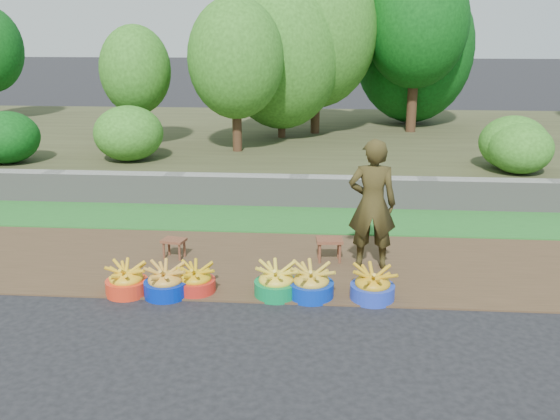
# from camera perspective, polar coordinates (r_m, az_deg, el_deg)

# --- Properties ---
(ground_plane) EXTENTS (120.00, 120.00, 0.00)m
(ground_plane) POSITION_cam_1_polar(r_m,az_deg,el_deg) (7.25, 0.08, -8.63)
(ground_plane) COLOR black
(ground_plane) RESTS_ON ground
(dirt_shoulder) EXTENTS (80.00, 2.50, 0.02)m
(dirt_shoulder) POSITION_cam_1_polar(r_m,az_deg,el_deg) (8.39, 0.75, -4.97)
(dirt_shoulder) COLOR #493622
(dirt_shoulder) RESTS_ON ground
(grass_verge) EXTENTS (80.00, 1.50, 0.04)m
(grass_verge) POSITION_cam_1_polar(r_m,az_deg,el_deg) (10.28, 1.49, -0.86)
(grass_verge) COLOR #256D26
(grass_verge) RESTS_ON ground
(retaining_wall) EXTENTS (80.00, 0.35, 0.55)m
(retaining_wall) POSITION_cam_1_polar(r_m,az_deg,el_deg) (11.02, 1.74, 1.71)
(retaining_wall) COLOR gray
(retaining_wall) RESTS_ON ground
(earth_bank) EXTENTS (80.00, 10.00, 0.50)m
(earth_bank) POSITION_cam_1_polar(r_m,az_deg,el_deg) (15.81, 2.63, 6.10)
(earth_bank) COLOR #3E4025
(earth_bank) RESTS_ON ground
(vegetation) EXTENTS (33.34, 8.45, 4.42)m
(vegetation) POSITION_cam_1_polar(r_m,az_deg,el_deg) (15.79, -2.43, 14.81)
(vegetation) COLOR #3D2717
(vegetation) RESTS_ON earth_bank
(basin_a) EXTENTS (0.50, 0.50, 0.37)m
(basin_a) POSITION_cam_1_polar(r_m,az_deg,el_deg) (7.67, -13.86, -6.31)
(basin_a) COLOR red
(basin_a) RESTS_ON ground
(basin_b) EXTENTS (0.51, 0.51, 0.38)m
(basin_b) POSITION_cam_1_polar(r_m,az_deg,el_deg) (7.52, -10.42, -6.52)
(basin_b) COLOR #0323A6
(basin_b) RESTS_ON ground
(basin_c) EXTENTS (0.47, 0.47, 0.35)m
(basin_c) POSITION_cam_1_polar(r_m,az_deg,el_deg) (7.56, -7.71, -6.38)
(basin_c) COLOR red
(basin_c) RESTS_ON ground
(basin_d) EXTENTS (0.52, 0.52, 0.39)m
(basin_d) POSITION_cam_1_polar(r_m,az_deg,el_deg) (7.40, -0.35, -6.63)
(basin_d) COLOR #087D3F
(basin_d) RESTS_ON ground
(basin_e) EXTENTS (0.53, 0.53, 0.40)m
(basin_e) POSITION_cam_1_polar(r_m,az_deg,el_deg) (7.37, 2.87, -6.71)
(basin_e) COLOR #072FAC
(basin_e) RESTS_ON ground
(basin_f) EXTENTS (0.52, 0.52, 0.39)m
(basin_f) POSITION_cam_1_polar(r_m,az_deg,el_deg) (7.38, 8.46, -6.88)
(basin_f) COLOR #203BBA
(basin_f) RESTS_ON ground
(stool_left) EXTENTS (0.35, 0.29, 0.27)m
(stool_left) POSITION_cam_1_polar(r_m,az_deg,el_deg) (8.64, -9.68, -2.99)
(stool_left) COLOR brown
(stool_left) RESTS_ON dirt_shoulder
(stool_right) EXTENTS (0.37, 0.30, 0.31)m
(stool_right) POSITION_cam_1_polar(r_m,az_deg,el_deg) (8.43, 4.54, -3.05)
(stool_right) COLOR brown
(stool_right) RESTS_ON dirt_shoulder
(vendor_woman) EXTENTS (0.63, 0.42, 1.71)m
(vendor_woman) POSITION_cam_1_polar(r_m,az_deg,el_deg) (8.11, 8.43, 0.54)
(vendor_woman) COLOR black
(vendor_woman) RESTS_ON dirt_shoulder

